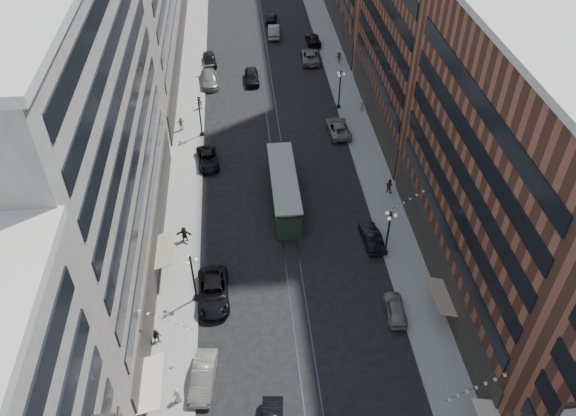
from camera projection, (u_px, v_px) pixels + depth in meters
name	position (u px, v px, depth m)	size (l,w,h in m)	color
ground	(271.00, 112.00, 76.02)	(220.00, 220.00, 0.00)	black
sidewalk_west	(192.00, 80.00, 82.70)	(4.00, 180.00, 0.15)	gray
sidewalk_east	(339.00, 73.00, 84.30)	(4.00, 180.00, 0.15)	gray
rail_west	(262.00, 77.00, 83.49)	(0.12, 180.00, 0.02)	#2D2D33
rail_east	(271.00, 77.00, 83.59)	(0.12, 180.00, 0.02)	#2D2D33
building_west_mid	(83.00, 146.00, 45.30)	(8.00, 36.00, 28.00)	#9E988C
building_east_mid	(507.00, 179.00, 45.31)	(8.00, 30.00, 24.00)	brown
lamppost_sw_far	(193.00, 277.00, 49.23)	(1.03, 1.14, 5.52)	black
lamppost_sw_mid	(200.00, 115.00, 69.56)	(1.03, 1.14, 5.52)	black
lamppost_se_far	(388.00, 232.00, 53.58)	(1.03, 1.14, 5.52)	black
lamppost_se_mid	(340.00, 88.00, 74.66)	(1.03, 1.14, 5.52)	black
streetcar	(284.00, 190.00, 60.79)	(2.78, 12.55, 3.47)	#223525
car_2	(213.00, 292.00, 50.81)	(2.80, 6.08, 1.69)	black
car_4	(395.00, 309.00, 49.55)	(1.67, 4.15, 1.41)	gray
pedestrian_1	(178.00, 395.00, 42.96)	(0.74, 0.40, 1.51)	#BCB39C
pedestrian_2	(157.00, 337.00, 47.01)	(0.78, 0.43, 1.60)	black
car_7	(208.00, 159.00, 66.59)	(2.39, 5.18, 1.44)	black
car_8	(209.00, 79.00, 81.34)	(2.37, 5.82, 1.69)	#67665B
car_9	(210.00, 59.00, 86.20)	(1.85, 4.61, 1.57)	black
car_10	(372.00, 237.00, 56.36)	(1.60, 4.59, 1.51)	black
car_11	(338.00, 128.00, 71.60)	(2.60, 5.64, 1.57)	slate
car_12	(313.00, 39.00, 91.66)	(2.13, 5.25, 1.52)	black
car_13	(252.00, 77.00, 81.85)	(1.99, 4.95, 1.69)	black
car_14	(274.00, 31.00, 93.85)	(1.88, 5.39, 1.78)	gray
pedestrian_5	(184.00, 234.00, 56.33)	(1.63, 0.47, 1.76)	black
pedestrian_6	(181.00, 124.00, 71.78)	(1.10, 0.50, 1.88)	#A09585
pedestrian_7	(389.00, 186.00, 62.28)	(0.83, 0.46, 1.71)	black
pedestrian_8	(362.00, 106.00, 75.11)	(0.67, 0.44, 1.84)	#B7AD98
pedestrian_9	(339.00, 58.00, 86.05)	(1.12, 0.46, 1.73)	black
car_extra_0	(310.00, 56.00, 86.95)	(2.73, 5.91, 1.64)	slate
car_extra_1	(203.00, 377.00, 44.27)	(1.72, 4.94, 1.63)	gray
car_extra_2	(271.00, 18.00, 98.38)	(1.97, 4.83, 1.40)	black
pedestrian_extra_0	(200.00, 102.00, 75.86)	(1.07, 0.49, 1.83)	#BFB79F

